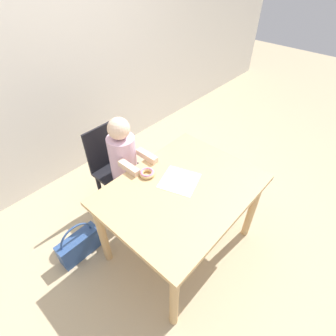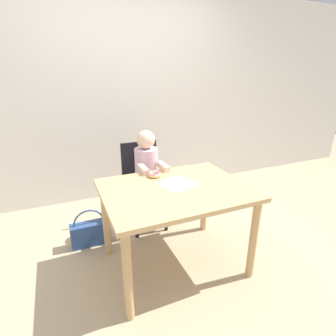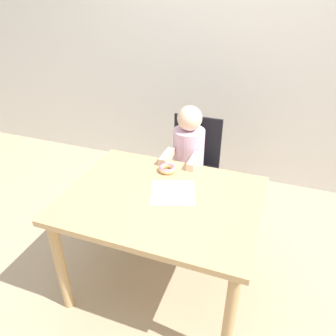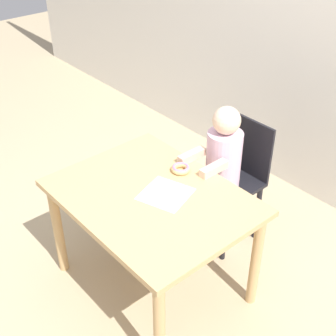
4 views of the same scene
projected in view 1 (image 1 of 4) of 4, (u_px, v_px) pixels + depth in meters
ground_plane at (179, 244)px, 2.30m from camera, size 12.00×12.00×0.00m
wall_back at (45, 57)px, 2.26m from camera, size 8.00×0.05×2.50m
dining_table at (182, 198)px, 1.89m from camera, size 1.10×0.84×0.71m
chair at (118, 170)px, 2.34m from camera, size 0.38×0.40×0.87m
child_figure at (125, 170)px, 2.23m from camera, size 0.24×0.40×1.03m
donut at (147, 173)px, 1.92m from camera, size 0.12×0.12×0.04m
napkin at (179, 181)px, 1.88m from camera, size 0.32×0.32×0.00m
handbag at (79, 245)px, 2.15m from camera, size 0.35×0.12×0.36m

